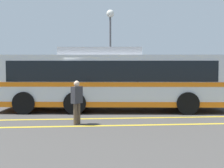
{
  "coord_description": "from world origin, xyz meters",
  "views": [
    {
      "loc": [
        -0.36,
        -14.94,
        2.22
      ],
      "look_at": [
        0.95,
        -0.15,
        1.27
      ],
      "focal_mm": 50.0,
      "sensor_mm": 36.0,
      "label": 1
    }
  ],
  "objects_px": {
    "pedestrian_2": "(77,100)",
    "transit_bus": "(112,79)",
    "parked_car_1": "(20,88)",
    "street_lamp": "(110,31)"
  },
  "relations": [
    {
      "from": "transit_bus",
      "to": "pedestrian_2",
      "type": "distance_m",
      "value": 3.75
    },
    {
      "from": "parked_car_1",
      "to": "street_lamp",
      "type": "bearing_deg",
      "value": -57.32
    },
    {
      "from": "transit_bus",
      "to": "street_lamp",
      "type": "relative_size",
      "value": 1.85
    },
    {
      "from": "transit_bus",
      "to": "parked_car_1",
      "type": "height_order",
      "value": "transit_bus"
    },
    {
      "from": "parked_car_1",
      "to": "pedestrian_2",
      "type": "relative_size",
      "value": 2.93
    },
    {
      "from": "parked_car_1",
      "to": "street_lamp",
      "type": "relative_size",
      "value": 0.78
    },
    {
      "from": "transit_bus",
      "to": "parked_car_1",
      "type": "xyz_separation_m",
      "value": [
        -5.22,
        4.51,
        -0.75
      ]
    },
    {
      "from": "pedestrian_2",
      "to": "transit_bus",
      "type": "bearing_deg",
      "value": 16.18
    },
    {
      "from": "parked_car_1",
      "to": "pedestrian_2",
      "type": "xyz_separation_m",
      "value": [
        3.64,
        -7.86,
        0.14
      ]
    },
    {
      "from": "transit_bus",
      "to": "parked_car_1",
      "type": "distance_m",
      "value": 6.94
    }
  ]
}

